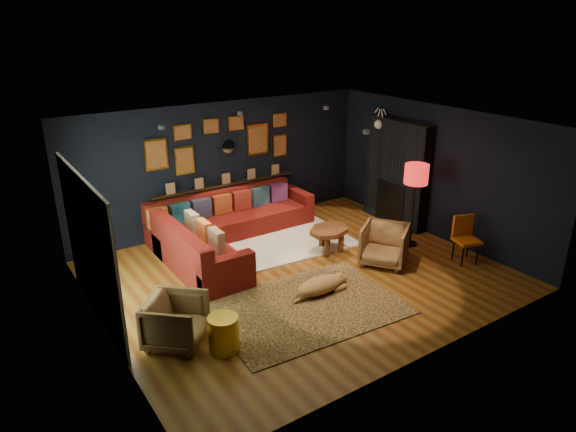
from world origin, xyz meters
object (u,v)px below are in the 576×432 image
sectional (220,231)px  pouf (223,277)px  armchair_right (384,243)px  orange_chair (465,235)px  armchair_left (176,319)px  coffee_table (329,232)px  floor_lamp (416,178)px  gold_stool (224,334)px  dog (320,282)px

sectional → pouf: (-0.69, -1.46, -0.12)m
armchair_right → orange_chair: bearing=25.5°
sectional → armchair_left: sectional is taller
pouf → coffee_table: bearing=3.6°
floor_lamp → gold_stool: bearing=-167.4°
pouf → armchair_right: size_ratio=0.64×
sectional → floor_lamp: (3.11, -1.96, 1.04)m
armchair_left → coffee_table: bearing=-28.9°
pouf → gold_stool: 1.71m
armchair_right → gold_stool: armchair_right is taller
gold_stool → floor_lamp: size_ratio=0.32×
armchair_left → gold_stool: (0.45, -0.50, -0.13)m
gold_stool → armchair_right: bearing=11.5°
gold_stool → coffee_table: bearing=28.5°
pouf → floor_lamp: (3.80, -0.50, 1.16)m
sectional → pouf: 1.62m
gold_stool → orange_chair: orange_chair is taller
sectional → coffee_table: bearing=-39.2°
pouf → gold_stool: bearing=-116.8°
orange_chair → coffee_table: bearing=155.1°
gold_stool → floor_lamp: 4.81m
gold_stool → orange_chair: (4.84, 0.01, 0.24)m
sectional → floor_lamp: size_ratio=2.11×
sectional → coffee_table: (1.61, -1.32, 0.06)m
pouf → armchair_right: bearing=-15.9°
armchair_left → orange_chair: (5.29, -0.49, 0.12)m
sectional → floor_lamp: floor_lamp is taller
gold_stool → floor_lamp: (4.57, 1.02, 1.10)m
pouf → dog: 1.58m
armchair_right → orange_chair: orange_chair is taller
coffee_table → dog: size_ratio=0.88×
coffee_table → floor_lamp: bearing=-23.3°
coffee_table → armchair_left: (-3.52, -1.17, -0.00)m
coffee_table → gold_stool: (-3.07, -1.67, -0.13)m
sectional → orange_chair: bearing=-41.3°
coffee_table → dog: (-1.11, -1.18, -0.18)m
armchair_right → floor_lamp: floor_lamp is taller
armchair_left → armchair_right: 4.03m
coffee_table → gold_stool: 3.50m
sectional → coffee_table: size_ratio=3.31×
dog → coffee_table: bearing=45.8°
armchair_left → armchair_right: size_ratio=0.96×
gold_stool → orange_chair: size_ratio=0.60×
gold_stool → floor_lamp: floor_lamp is taller
dog → armchair_right: bearing=7.3°
coffee_table → floor_lamp: 1.90m
pouf → armchair_right: (2.80, -0.80, 0.20)m
armchair_left → pouf: bearing=-7.3°
sectional → dog: size_ratio=2.92×
sectional → gold_stool: bearing=-116.0°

